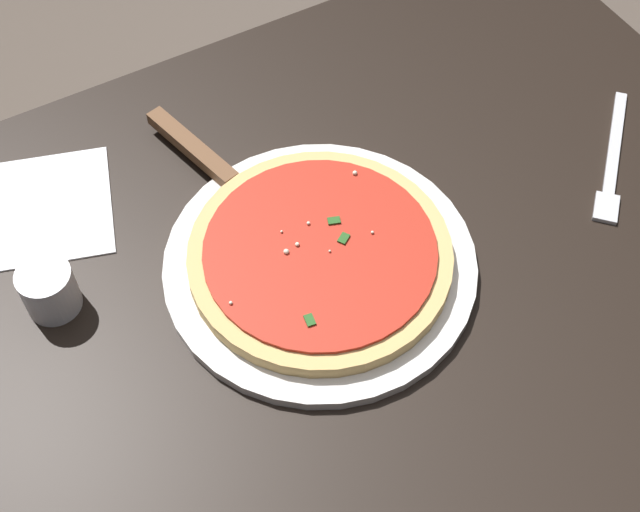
# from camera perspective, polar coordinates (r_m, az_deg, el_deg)

# --- Properties ---
(restaurant_table) EXTENTS (1.02, 0.76, 0.77)m
(restaurant_table) POSITION_cam_1_polar(r_m,az_deg,el_deg) (0.97, 0.22, -7.92)
(restaurant_table) COLOR black
(restaurant_table) RESTS_ON ground_plane
(serving_plate) EXTENTS (0.30, 0.30, 0.01)m
(serving_plate) POSITION_cam_1_polar(r_m,az_deg,el_deg) (0.85, 0.00, -0.55)
(serving_plate) COLOR white
(serving_plate) RESTS_ON restaurant_table
(pizza) EXTENTS (0.25, 0.25, 0.02)m
(pizza) POSITION_cam_1_polar(r_m,az_deg,el_deg) (0.84, 0.00, 0.06)
(pizza) COLOR #DBB26B
(pizza) RESTS_ON serving_plate
(pizza_server) EXTENTS (0.10, 0.22, 0.01)m
(pizza_server) POSITION_cam_1_polar(r_m,az_deg,el_deg) (0.91, -6.65, 5.54)
(pizza_server) COLOR silver
(pizza_server) RESTS_ON serving_plate
(cup_small_sauce) EXTENTS (0.05, 0.05, 0.05)m
(cup_small_sauce) POSITION_cam_1_polar(r_m,az_deg,el_deg) (0.85, -17.07, -2.08)
(cup_small_sauce) COLOR silver
(cup_small_sauce) RESTS_ON restaurant_table
(napkin_loose_left) EXTENTS (0.16, 0.17, 0.00)m
(napkin_loose_left) POSITION_cam_1_polar(r_m,az_deg,el_deg) (0.94, -17.02, 3.02)
(napkin_loose_left) COLOR white
(napkin_loose_left) RESTS_ON restaurant_table
(fork) EXTENTS (0.15, 0.14, 0.00)m
(fork) POSITION_cam_1_polar(r_m,az_deg,el_deg) (0.98, 18.31, 5.72)
(fork) COLOR silver
(fork) RESTS_ON restaurant_table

